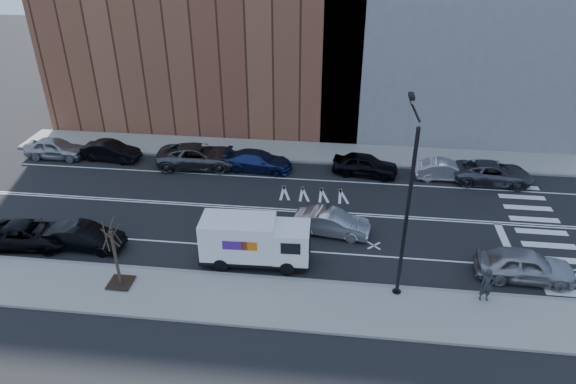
% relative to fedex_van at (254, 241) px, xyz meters
% --- Properties ---
extents(ground, '(120.00, 120.00, 0.00)m').
position_rel_fedex_van_xyz_m(ground, '(0.52, 5.60, -1.42)').
color(ground, black).
rests_on(ground, ground).
extents(sidewalk_near, '(44.00, 3.60, 0.15)m').
position_rel_fedex_van_xyz_m(sidewalk_near, '(0.52, -3.20, -1.34)').
color(sidewalk_near, gray).
rests_on(sidewalk_near, ground).
extents(sidewalk_far, '(44.00, 3.60, 0.15)m').
position_rel_fedex_van_xyz_m(sidewalk_far, '(0.52, 14.40, -1.34)').
color(sidewalk_far, gray).
rests_on(sidewalk_far, ground).
extents(curb_near, '(44.00, 0.25, 0.17)m').
position_rel_fedex_van_xyz_m(curb_near, '(0.52, -1.40, -1.33)').
color(curb_near, gray).
rests_on(curb_near, ground).
extents(curb_far, '(44.00, 0.25, 0.17)m').
position_rel_fedex_van_xyz_m(curb_far, '(0.52, 12.60, -1.33)').
color(curb_far, gray).
rests_on(curb_far, ground).
extents(crosswalk, '(3.00, 14.00, 0.01)m').
position_rel_fedex_van_xyz_m(crosswalk, '(16.52, 5.60, -1.41)').
color(crosswalk, white).
rests_on(crosswalk, ground).
extents(road_markings, '(40.00, 8.60, 0.01)m').
position_rel_fedex_van_xyz_m(road_markings, '(0.52, 5.60, -1.41)').
color(road_markings, white).
rests_on(road_markings, ground).
extents(streetlight, '(0.44, 4.02, 9.34)m').
position_rel_fedex_van_xyz_m(streetlight, '(7.52, -1.31, 3.66)').
color(streetlight, black).
rests_on(streetlight, ground).
extents(street_tree, '(1.20, 1.20, 3.75)m').
position_rel_fedex_van_xyz_m(street_tree, '(-6.48, -2.80, 0.04)').
color(street_tree, black).
rests_on(street_tree, ground).
extents(fedex_van, '(5.97, 2.26, 2.70)m').
position_rel_fedex_van_xyz_m(fedex_van, '(0.00, 0.00, 0.00)').
color(fedex_van, black).
rests_on(fedex_van, ground).
extents(far_parked_a, '(4.64, 1.93, 1.57)m').
position_rel_fedex_van_xyz_m(far_parked_a, '(-17.47, 11.32, -0.63)').
color(far_parked_a, '#9C9CA0').
rests_on(far_parked_a, ground).
extents(far_parked_b, '(4.52, 1.96, 1.45)m').
position_rel_fedex_van_xyz_m(far_parked_b, '(-13.08, 11.41, -0.69)').
color(far_parked_b, black).
rests_on(far_parked_b, ground).
extents(far_parked_c, '(6.25, 3.29, 1.68)m').
position_rel_fedex_van_xyz_m(far_parked_c, '(-6.17, 11.10, -0.58)').
color(far_parked_c, '#484B50').
rests_on(far_parked_c, ground).
extents(far_parked_d, '(5.07, 2.36, 1.43)m').
position_rel_fedex_van_xyz_m(far_parked_d, '(-1.66, 11.08, -0.70)').
color(far_parked_d, navy).
rests_on(far_parked_d, ground).
extents(far_parked_e, '(4.87, 2.47, 1.59)m').
position_rel_fedex_van_xyz_m(far_parked_e, '(6.09, 11.19, -0.62)').
color(far_parked_e, black).
rests_on(far_parked_e, ground).
extents(far_parked_f, '(4.27, 1.62, 1.39)m').
position_rel_fedex_van_xyz_m(far_parked_f, '(11.72, 11.19, -0.72)').
color(far_parked_f, silver).
rests_on(far_parked_f, ground).
extents(far_parked_g, '(5.44, 2.64, 1.49)m').
position_rel_fedex_van_xyz_m(far_parked_g, '(14.92, 11.04, -0.67)').
color(far_parked_g, '#48494F').
rests_on(far_parked_g, ground).
extents(driving_sedan, '(4.63, 2.12, 1.47)m').
position_rel_fedex_van_xyz_m(driving_sedan, '(4.03, 3.30, -0.68)').
color(driving_sedan, '#B3B2B7').
rests_on(driving_sedan, ground).
extents(near_parked_rear_a, '(4.49, 1.82, 1.45)m').
position_rel_fedex_van_xyz_m(near_parked_rear_a, '(-9.75, 0.22, -0.69)').
color(near_parked_rear_a, black).
rests_on(near_parked_rear_a, ground).
extents(near_parked_rear_b, '(5.26, 2.73, 1.42)m').
position_rel_fedex_van_xyz_m(near_parked_rear_b, '(-13.06, 0.14, -0.71)').
color(near_parked_rear_b, black).
rests_on(near_parked_rear_b, ground).
extents(near_parked_front, '(5.02, 2.22, 1.68)m').
position_rel_fedex_van_xyz_m(near_parked_front, '(14.13, 0.26, -0.58)').
color(near_parked_front, '#9D9EA2').
rests_on(near_parked_front, ground).
extents(pedestrian, '(0.69, 0.49, 1.79)m').
position_rel_fedex_van_xyz_m(pedestrian, '(11.73, -1.87, -0.37)').
color(pedestrian, '#24282A').
rests_on(pedestrian, sidewalk_near).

